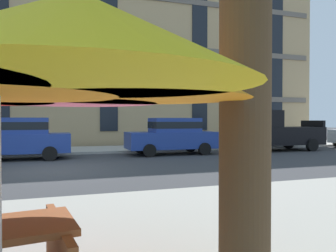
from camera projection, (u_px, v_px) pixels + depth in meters
name	position (u px, v px, depth m)	size (l,w,h in m)	color
ground_plane	(56.00, 171.00, 10.90)	(120.00, 120.00, 0.00)	#38383A
sidewalk_far	(57.00, 151.00, 17.35)	(56.00, 3.60, 0.12)	#B2ADA3
apartment_building	(57.00, 58.00, 25.01)	(36.80, 12.08, 12.80)	tan
sedan_blue	(17.00, 137.00, 13.90)	(4.40, 1.98, 1.78)	navy
sedan_blue_midblock	(173.00, 135.00, 16.11)	(4.40, 1.98, 1.78)	navy
pickup_black	(273.00, 132.00, 17.95)	(5.10, 2.12, 2.20)	black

